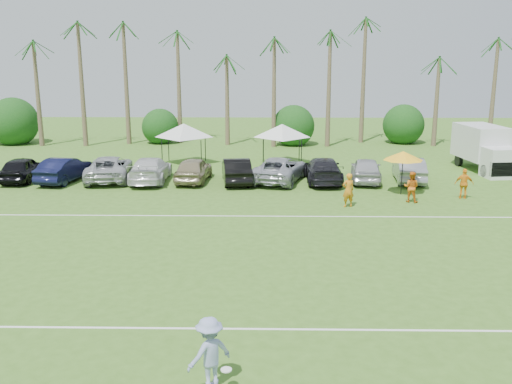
{
  "coord_description": "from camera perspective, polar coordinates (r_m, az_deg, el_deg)",
  "views": [
    {
      "loc": [
        3.59,
        -13.26,
        7.81
      ],
      "look_at": [
        3.13,
        12.51,
        1.6
      ],
      "focal_mm": 40.0,
      "sensor_mm": 36.0,
      "label": 1
    }
  ],
  "objects": [
    {
      "name": "ground",
      "position": [
        15.8,
        -12.8,
        -16.44
      ],
      "size": [
        120.0,
        120.0,
        0.0
      ],
      "primitive_type": "plane",
      "color": "#3D691F",
      "rests_on": "ground"
    },
    {
      "name": "field_lines",
      "position": [
        22.93,
        -8.11,
        -6.49
      ],
      "size": [
        80.0,
        12.1,
        0.01
      ],
      "color": "white",
      "rests_on": "ground"
    },
    {
      "name": "palm_tree_1",
      "position": [
        55.24,
        -21.46,
        13.21
      ],
      "size": [
        2.4,
        2.4,
        9.9
      ],
      "color": "brown",
      "rests_on": "ground"
    },
    {
      "name": "palm_tree_2",
      "position": [
        53.6,
        -16.43,
        14.52
      ],
      "size": [
        2.4,
        2.4,
        10.9
      ],
      "color": "brown",
      "rests_on": "ground"
    },
    {
      "name": "palm_tree_3",
      "position": [
        52.6,
        -12.17,
        15.72
      ],
      "size": [
        2.4,
        2.4,
        11.9
      ],
      "color": "brown",
      "rests_on": "ground"
    },
    {
      "name": "palm_tree_4",
      "position": [
        51.82,
        -7.6,
        13.07
      ],
      "size": [
        2.4,
        2.4,
        8.9
      ],
      "color": "brown",
      "rests_on": "ground"
    },
    {
      "name": "palm_tree_5",
      "position": [
        51.39,
        -3.08,
        14.14
      ],
      "size": [
        2.4,
        2.4,
        9.9
      ],
      "color": "brown",
      "rests_on": "ground"
    },
    {
      "name": "palm_tree_6",
      "position": [
        51.28,
        1.53,
        15.12
      ],
      "size": [
        2.4,
        2.4,
        10.9
      ],
      "color": "brown",
      "rests_on": "ground"
    },
    {
      "name": "palm_tree_7",
      "position": [
        51.5,
        6.17,
        15.99
      ],
      "size": [
        2.4,
        2.4,
        11.9
      ],
      "color": "brown",
      "rests_on": "ground"
    },
    {
      "name": "palm_tree_8",
      "position": [
        52.11,
        11.72,
        12.92
      ],
      "size": [
        2.4,
        2.4,
        8.9
      ],
      "color": "brown",
      "rests_on": "ground"
    },
    {
      "name": "palm_tree_9",
      "position": [
        53.25,
        17.22,
        13.55
      ],
      "size": [
        2.4,
        2.4,
        9.9
      ],
      "color": "brown",
      "rests_on": "ground"
    },
    {
      "name": "palm_tree_10",
      "position": [
        54.83,
        22.46,
        14.03
      ],
      "size": [
        2.4,
        2.4,
        10.9
      ],
      "color": "brown",
      "rests_on": "ground"
    },
    {
      "name": "bush_tree_0",
      "position": [
        57.25,
        -22.38,
        6.51
      ],
      "size": [
        4.0,
        4.0,
        4.0
      ],
      "color": "brown",
      "rests_on": "ground"
    },
    {
      "name": "bush_tree_1",
      "position": [
        53.47,
        -9.39,
        6.92
      ],
      "size": [
        4.0,
        4.0,
        4.0
      ],
      "color": "brown",
      "rests_on": "ground"
    },
    {
      "name": "bush_tree_2",
      "position": [
        52.66,
        3.66,
        6.97
      ],
      "size": [
        4.0,
        4.0,
        4.0
      ],
      "color": "brown",
      "rests_on": "ground"
    },
    {
      "name": "bush_tree_3",
      "position": [
        54.05,
        14.39,
        6.75
      ],
      "size": [
        4.0,
        4.0,
        4.0
      ],
      "color": "brown",
      "rests_on": "ground"
    },
    {
      "name": "sideline_player_a",
      "position": [
        30.29,
        9.21,
        0.19
      ],
      "size": [
        0.76,
        0.62,
        1.81
      ],
      "primitive_type": "imported",
      "rotation": [
        0.0,
        0.0,
        3.47
      ],
      "color": "orange",
      "rests_on": "ground"
    },
    {
      "name": "sideline_player_b",
      "position": [
        32.0,
        15.26,
        0.49
      ],
      "size": [
        1.01,
        0.92,
        1.69
      ],
      "primitive_type": "imported",
      "rotation": [
        0.0,
        0.0,
        2.72
      ],
      "color": "orange",
      "rests_on": "ground"
    },
    {
      "name": "sideline_player_c",
      "position": [
        33.66,
        20.1,
        0.78
      ],
      "size": [
        1.06,
        0.6,
        1.7
      ],
      "primitive_type": "imported",
      "rotation": [
        0.0,
        0.0,
        2.94
      ],
      "color": "orange",
      "rests_on": "ground"
    },
    {
      "name": "box_truck",
      "position": [
        42.22,
        21.95,
        4.16
      ],
      "size": [
        2.93,
        6.16,
        3.06
      ],
      "rotation": [
        0.0,
        0.0,
        0.12
      ],
      "color": "silver",
      "rests_on": "ground"
    },
    {
      "name": "canopy_tent_left",
      "position": [
        41.79,
        -7.26,
        6.81
      ],
      "size": [
        4.29,
        4.29,
        3.48
      ],
      "color": "black",
      "rests_on": "ground"
    },
    {
      "name": "canopy_tent_right",
      "position": [
        41.72,
        2.62,
        6.8
      ],
      "size": [
        4.2,
        4.2,
        3.4
      ],
      "color": "black",
      "rests_on": "ground"
    },
    {
      "name": "market_umbrella",
      "position": [
        33.35,
        14.5,
        3.53
      ],
      "size": [
        2.26,
        2.26,
        2.52
      ],
      "color": "black",
      "rests_on": "ground"
    },
    {
      "name": "frisbee_player",
      "position": [
        14.15,
        -4.67,
        -15.74
      ],
      "size": [
        1.33,
        1.24,
        1.8
      ],
      "rotation": [
        0.0,
        0.0,
        3.79
      ],
      "color": "#8F9CCB",
      "rests_on": "ground"
    },
    {
      "name": "parked_car_0",
      "position": [
        39.13,
        -22.3,
        2.17
      ],
      "size": [
        1.94,
        4.59,
        1.55
      ],
      "primitive_type": "imported",
      "rotation": [
        0.0,
        0.0,
        3.17
      ],
      "color": "black",
      "rests_on": "ground"
    },
    {
      "name": "parked_car_1",
      "position": [
        37.93,
        -18.65,
        2.15
      ],
      "size": [
        2.36,
        4.91,
        1.55
      ],
      "primitive_type": "imported",
      "rotation": [
        0.0,
        0.0,
        2.98
      ],
      "color": "black",
      "rests_on": "ground"
    },
    {
      "name": "parked_car_2",
      "position": [
        37.58,
        -14.48,
        2.33
      ],
      "size": [
        3.3,
        5.88,
        1.55
      ],
      "primitive_type": "imported",
      "rotation": [
        0.0,
        0.0,
        3.28
      ],
      "color": "#A6A8AB",
      "rests_on": "ground"
    },
    {
      "name": "parked_car_3",
      "position": [
        36.59,
        -10.52,
        2.24
      ],
      "size": [
        2.28,
        5.39,
        1.55
      ],
      "primitive_type": "imported",
      "rotation": [
        0.0,
        0.0,
        3.16
      ],
      "color": "silver",
      "rests_on": "ground"
    },
    {
      "name": "parked_car_4",
      "position": [
        36.19,
        -6.27,
        2.26
      ],
      "size": [
        2.19,
        4.68,
        1.55
      ],
      "primitive_type": "imported",
      "rotation": [
        0.0,
        0.0,
        3.06
      ],
      "color": "gray",
      "rests_on": "ground"
    },
    {
      "name": "parked_car_5",
      "position": [
        35.73,
        -1.98,
        2.19
      ],
      "size": [
        2.21,
        4.87,
        1.55
      ],
      "primitive_type": "imported",
      "rotation": [
        0.0,
        0.0,
        3.27
      ],
      "color": "black",
      "rests_on": "ground"
    },
    {
      "name": "parked_car_6",
      "position": [
        36.06,
        2.38,
        2.29
      ],
      "size": [
        3.98,
        6.07,
        1.55
      ],
      "primitive_type": "imported",
      "rotation": [
        0.0,
        0.0,
        2.87
      ],
      "color": "#9D9FA8",
      "rests_on": "ground"
    },
    {
      "name": "parked_car_7",
      "position": [
        36.11,
        6.71,
        2.22
      ],
      "size": [
        2.21,
        5.36,
        1.55
      ],
      "primitive_type": "imported",
      "rotation": [
        0.0,
        0.0,
        3.15
      ],
      "color": "black",
      "rests_on": "ground"
    },
    {
      "name": "parked_car_8",
      "position": [
        36.56,
        10.94,
        2.21
      ],
      "size": [
        2.41,
        4.75,
        1.55
      ],
      "primitive_type": "imported",
      "rotation": [
        0.0,
        0.0,
        3.01
      ],
      "color": "#B1B1B6",
      "rests_on": "ground"
    },
    {
      "name": "parked_car_9",
      "position": [
        37.23,
        15.05,
        2.19
      ],
      "size": [
        2.14,
        4.86,
        1.55
      ],
      "primitive_type": "imported",
      "rotation": [
        0.0,
        0.0,
        3.03
      ],
      "color": "gray",
      "rests_on": "ground"
    }
  ]
}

